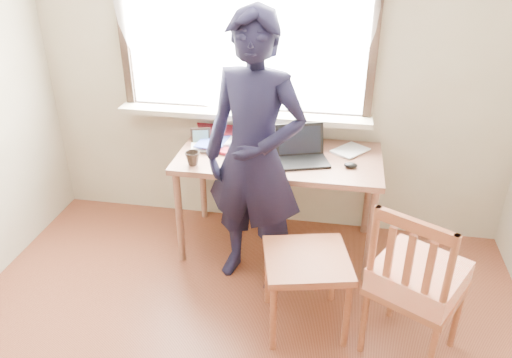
% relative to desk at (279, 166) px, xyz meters
% --- Properties ---
extents(room_shell, '(3.52, 4.02, 2.61)m').
position_rel_desk_xyz_m(room_shell, '(-0.13, -1.43, 0.97)').
color(room_shell, '#B7AD93').
rests_on(room_shell, ground).
extents(desk, '(1.40, 0.70, 0.75)m').
position_rel_desk_xyz_m(desk, '(0.00, 0.00, 0.00)').
color(desk, brown).
rests_on(desk, ground).
extents(laptop, '(0.40, 0.36, 0.23)m').
position_rel_desk_xyz_m(laptop, '(0.15, -0.03, 0.13)').
color(laptop, black).
rests_on(laptop, desk).
extents(mug_white, '(0.17, 0.17, 0.10)m').
position_rel_desk_xyz_m(mug_white, '(-0.09, 0.22, 0.13)').
color(mug_white, white).
rests_on(mug_white, desk).
extents(mug_dark, '(0.14, 0.14, 0.09)m').
position_rel_desk_xyz_m(mug_dark, '(-0.54, -0.24, 0.12)').
color(mug_dark, black).
rests_on(mug_dark, desk).
extents(mouse, '(0.09, 0.06, 0.03)m').
position_rel_desk_xyz_m(mouse, '(0.49, -0.10, 0.09)').
color(mouse, black).
rests_on(mouse, desk).
extents(desk_clutter, '(0.70, 0.55, 0.06)m').
position_rel_desk_xyz_m(desk_clutter, '(-0.34, 0.14, 0.10)').
color(desk_clutter, white).
rests_on(desk_clutter, desk).
extents(book_a, '(0.21, 0.27, 0.02)m').
position_rel_desk_xyz_m(book_a, '(-0.36, 0.19, 0.09)').
color(book_a, white).
rests_on(book_a, desk).
extents(book_b, '(0.29, 0.30, 0.02)m').
position_rel_desk_xyz_m(book_b, '(0.41, 0.20, 0.09)').
color(book_b, white).
rests_on(book_b, desk).
extents(picture_frame, '(0.14, 0.05, 0.11)m').
position_rel_desk_xyz_m(picture_frame, '(-0.58, 0.10, 0.13)').
color(picture_frame, black).
rests_on(picture_frame, desk).
extents(work_chair, '(0.57, 0.56, 0.49)m').
position_rel_desk_xyz_m(work_chair, '(0.27, -0.77, -0.26)').
color(work_chair, brown).
rests_on(work_chair, ground).
extents(side_chair, '(0.60, 0.59, 0.97)m').
position_rel_desk_xyz_m(side_chair, '(0.86, -0.89, -0.16)').
color(side_chair, brown).
rests_on(side_chair, ground).
extents(person, '(0.74, 0.58, 1.80)m').
position_rel_desk_xyz_m(person, '(-0.11, -0.37, 0.23)').
color(person, black).
rests_on(person, ground).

